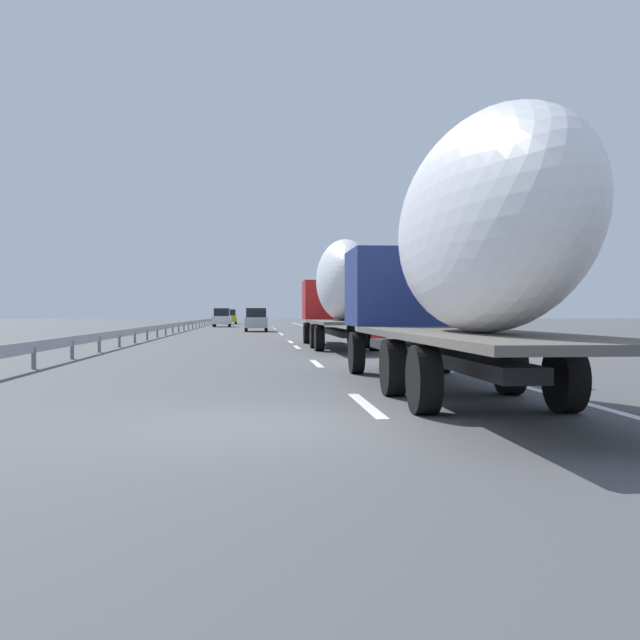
{
  "coord_description": "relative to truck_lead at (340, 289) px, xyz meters",
  "views": [
    {
      "loc": [
        -9.72,
        0.02,
        1.53
      ],
      "look_at": [
        20.28,
        -2.68,
        1.22
      ],
      "focal_mm": 40.33,
      "sensor_mm": 36.0,
      "label": 1
    }
  ],
  "objects": [
    {
      "name": "tree_0",
      "position": [
        39.84,
        -6.67,
        1.44
      ],
      "size": [
        2.64,
        2.64,
        6.23
      ],
      "color": "#472D19",
      "rests_on": "ground_plane"
    },
    {
      "name": "lane_stripe_7",
      "position": [
        37.28,
        1.8,
        -2.53
      ],
      "size": [
        3.2,
        0.2,
        0.01
      ],
      "primitive_type": "cube",
      "color": "white",
      "rests_on": "ground_plane"
    },
    {
      "name": "lane_stripe_0",
      "position": [
        -18.91,
        1.8,
        -2.53
      ],
      "size": [
        3.2,
        0.2,
        0.01
      ],
      "primitive_type": "cube",
      "color": "white",
      "rests_on": "ground_plane"
    },
    {
      "name": "lane_stripe_8",
      "position": [
        47.62,
        1.8,
        -2.53
      ],
      "size": [
        3.2,
        0.2,
        0.01
      ],
      "primitive_type": "cube",
      "color": "white",
      "rests_on": "ground_plane"
    },
    {
      "name": "guardrail_median",
      "position": [
        22.09,
        9.6,
        -1.95
      ],
      "size": [
        94.0,
        0.1,
        0.76
      ],
      "color": "#9EA0A5",
      "rests_on": "ground_plane"
    },
    {
      "name": "road_sign",
      "position": [
        16.15,
        -3.1,
        -0.29
      ],
      "size": [
        0.1,
        0.9,
        3.24
      ],
      "color": "gray",
      "rests_on": "ground_plane"
    },
    {
      "name": "edge_line_right",
      "position": [
        24.09,
        -1.9,
        -2.53
      ],
      "size": [
        110.0,
        0.2,
        0.01
      ],
      "primitive_type": "cube",
      "color": "white",
      "rests_on": "ground_plane"
    },
    {
      "name": "truck_trailing",
      "position": [
        -18.14,
        0.0,
        0.09
      ],
      "size": [
        13.38,
        2.55,
        4.65
      ],
      "color": "navy",
      "rests_on": "ground_plane"
    },
    {
      "name": "lane_stripe_1",
      "position": [
        -9.21,
        1.8,
        -2.53
      ],
      "size": [
        3.2,
        0.2,
        0.01
      ],
      "primitive_type": "cube",
      "color": "white",
      "rests_on": "ground_plane"
    },
    {
      "name": "lane_stripe_6",
      "position": [
        46.04,
        1.8,
        -2.53
      ],
      "size": [
        3.2,
        0.2,
        0.01
      ],
      "primitive_type": "cube",
      "color": "white",
      "rests_on": "ground_plane"
    },
    {
      "name": "tree_1",
      "position": [
        13.24,
        -8.65,
        0.74
      ],
      "size": [
        2.44,
        2.44,
        5.36
      ],
      "color": "#472D19",
      "rests_on": "ground_plane"
    },
    {
      "name": "tree_4",
      "position": [
        20.08,
        -6.01,
        1.51
      ],
      "size": [
        3.45,
        3.45,
        6.36
      ],
      "color": "#472D19",
      "rests_on": "ground_plane"
    },
    {
      "name": "tree_2",
      "position": [
        25.23,
        -8.45,
        2.22
      ],
      "size": [
        2.94,
        2.94,
        7.75
      ],
      "color": "#472D19",
      "rests_on": "ground_plane"
    },
    {
      "name": "car_white_van",
      "position": [
        46.99,
        7.21,
        -1.54
      ],
      "size": [
        4.33,
        1.84,
        1.99
      ],
      "color": "white",
      "rests_on": "ground_plane"
    },
    {
      "name": "lane_stripe_5",
      "position": [
        23.78,
        1.8,
        -2.53
      ],
      "size": [
        3.2,
        0.2,
        0.01
      ],
      "primitive_type": "cube",
      "color": "white",
      "rests_on": "ground_plane"
    },
    {
      "name": "ground_plane",
      "position": [
        19.09,
        3.6,
        -2.53
      ],
      "size": [
        260.0,
        260.0,
        0.0
      ],
      "primitive_type": "plane",
      "color": "#4C4C4F"
    },
    {
      "name": "car_yellow_coupe",
      "position": [
        66.09,
        7.1,
        -1.56
      ],
      "size": [
        4.34,
        1.88,
        1.95
      ],
      "color": "gold",
      "rests_on": "ground_plane"
    },
    {
      "name": "car_silver_hatch",
      "position": [
        27.57,
        3.58,
        -1.59
      ],
      "size": [
        4.01,
        1.82,
        1.89
      ],
      "color": "#ADB2B7",
      "rests_on": "ground_plane"
    },
    {
      "name": "truck_lead",
      "position": [
        0.0,
        0.0,
        0.0
      ],
      "size": [
        13.09,
        2.55,
        4.53
      ],
      "color": "#B21919",
      "rests_on": "ground_plane"
    },
    {
      "name": "tree_3",
      "position": [
        26.17,
        -7.13,
        1.64
      ],
      "size": [
        3.26,
        3.26,
        6.51
      ],
      "color": "#472D19",
      "rests_on": "ground_plane"
    },
    {
      "name": "lane_stripe_4",
      "position": [
        19.35,
        1.8,
        -2.53
      ],
      "size": [
        3.2,
        0.2,
        0.01
      ],
      "primitive_type": "cube",
      "color": "white",
      "rests_on": "ground_plane"
    },
    {
      "name": "tree_5",
      "position": [
        13.87,
        -8.77,
        1.61
      ],
      "size": [
        2.47,
        2.47,
        6.69
      ],
      "color": "#472D19",
      "rests_on": "ground_plane"
    },
    {
      "name": "lane_stripe_3",
      "position": [
        6.77,
        1.8,
        -2.53
      ],
      "size": [
        3.2,
        0.2,
        0.01
      ],
      "primitive_type": "cube",
      "color": "white",
      "rests_on": "ground_plane"
    },
    {
      "name": "lane_stripe_2",
      "position": [
        0.97,
        1.8,
        -2.53
      ],
      "size": [
        3.2,
        0.2,
        0.01
      ],
      "primitive_type": "cube",
      "color": "white",
      "rests_on": "ground_plane"
    }
  ]
}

